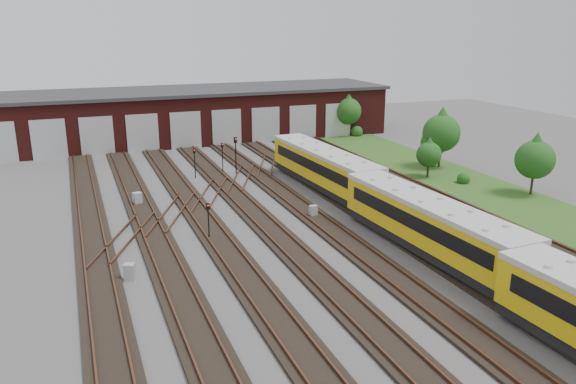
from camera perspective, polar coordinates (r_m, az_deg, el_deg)
name	(u,v)px	position (r m, az deg, el deg)	size (l,w,h in m)	color
ground	(320,247)	(37.51, 3.30, -5.65)	(120.00, 120.00, 0.00)	#4C4947
track_network	(314,243)	(37.90, 2.70, -5.22)	(30.40, 70.00, 0.33)	black
maintenance_shed	(191,114)	(73.76, -9.78, 7.84)	(51.00, 12.50, 6.35)	#491412
grass_verge	(460,182)	(55.25, 17.06, 1.03)	(8.00, 55.00, 0.05)	#284C19
metro_train	(429,225)	(36.84, 14.18, -3.23)	(3.67, 48.03, 3.29)	black
signal_mast_0	(208,216)	(38.64, -8.10, -2.45)	(0.23, 0.21, 2.61)	black
signal_mast_1	(236,150)	(55.48, -5.34, 4.23)	(0.32, 0.30, 3.67)	black
signal_mast_2	(195,159)	(54.39, -9.47, 3.29)	(0.23, 0.22, 2.90)	black
signal_mast_3	(222,154)	(55.89, -6.68, 3.85)	(0.23, 0.21, 3.05)	black
relay_cabinet_0	(130,272)	(33.98, -15.79, -7.83)	(0.60, 0.50, 1.01)	#9C9EA1
relay_cabinet_1	(137,199)	(47.48, -15.05, -0.68)	(0.64, 0.54, 1.07)	#9C9EA1
relay_cabinet_2	(313,211)	(43.10, 2.58, -1.97)	(0.55, 0.46, 0.92)	#9C9EA1
relay_cabinet_3	(313,175)	(53.34, 2.60, 1.75)	(0.61, 0.51, 1.02)	#9C9EA1
relay_cabinet_4	(335,175)	(53.29, 4.81, 1.73)	(0.66, 0.55, 1.09)	#9C9EA1
tree_0	(348,108)	(74.69, 6.12, 8.50)	(3.50, 3.50, 5.80)	#302316
tree_1	(434,140)	(59.52, 14.62, 5.15)	(2.71, 2.71, 4.50)	#302316
tree_2	(442,129)	(59.41, 15.35, 6.23)	(3.81, 3.81, 6.32)	#302316
tree_3	(429,152)	(55.40, 14.15, 4.00)	(2.40, 2.40, 3.98)	#302316
tree_4	(536,155)	(52.38, 23.85, 3.46)	(3.32, 3.32, 5.51)	#302316
bush_1	(464,177)	(54.66, 17.41, 1.45)	(1.19, 1.19, 1.19)	#134112
bush_2	(357,130)	(75.28, 7.01, 6.26)	(1.56, 1.56, 1.56)	#134112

